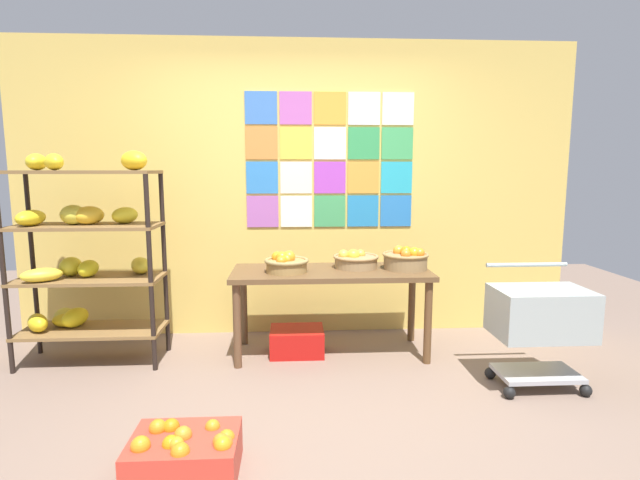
% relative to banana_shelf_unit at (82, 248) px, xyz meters
% --- Properties ---
extents(ground, '(9.21, 9.21, 0.00)m').
position_rel_banana_shelf_unit_xyz_m(ground, '(1.65, -1.00, -0.89)').
color(ground, '#7C6557').
extents(back_wall_with_art, '(4.96, 0.07, 2.61)m').
position_rel_banana_shelf_unit_xyz_m(back_wall_with_art, '(1.65, 0.63, 0.42)').
color(back_wall_with_art, '#DCB957').
rests_on(back_wall_with_art, ground).
extents(banana_shelf_unit, '(1.07, 0.55, 1.63)m').
position_rel_banana_shelf_unit_xyz_m(banana_shelf_unit, '(0.00, 0.00, 0.00)').
color(banana_shelf_unit, black).
rests_on(banana_shelf_unit, ground).
extents(display_table, '(1.57, 0.63, 0.69)m').
position_rel_banana_shelf_unit_xyz_m(display_table, '(1.91, 0.04, -0.29)').
color(display_table, brown).
rests_on(display_table, ground).
extents(fruit_basket_back_right, '(0.35, 0.35, 0.17)m').
position_rel_banana_shelf_unit_xyz_m(fruit_basket_back_right, '(1.55, -0.01, -0.13)').
color(fruit_basket_back_right, olive).
rests_on(fruit_basket_back_right, display_table).
extents(fruit_basket_right, '(0.37, 0.37, 0.19)m').
position_rel_banana_shelf_unit_xyz_m(fruit_basket_right, '(2.52, 0.05, -0.12)').
color(fruit_basket_right, olive).
rests_on(fruit_basket_right, display_table).
extents(fruit_basket_back_left, '(0.37, 0.37, 0.15)m').
position_rel_banana_shelf_unit_xyz_m(fruit_basket_back_left, '(2.12, 0.13, -0.14)').
color(fruit_basket_back_left, '#95774E').
rests_on(fruit_basket_back_left, display_table).
extents(produce_crate_under_table, '(0.43, 0.33, 0.21)m').
position_rel_banana_shelf_unit_xyz_m(produce_crate_under_table, '(1.63, 0.05, -0.79)').
color(produce_crate_under_table, '#B71511').
rests_on(produce_crate_under_table, ground).
extents(orange_crate_foreground, '(0.52, 0.38, 0.25)m').
position_rel_banana_shelf_unit_xyz_m(orange_crate_foreground, '(1.07, -1.53, -0.78)').
color(orange_crate_foreground, red).
rests_on(orange_crate_foreground, ground).
extents(shopping_cart, '(0.62, 0.45, 0.83)m').
position_rel_banana_shelf_unit_xyz_m(shopping_cart, '(3.27, -0.67, -0.40)').
color(shopping_cart, black).
rests_on(shopping_cart, ground).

